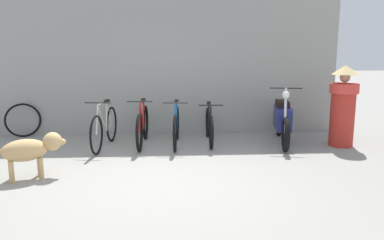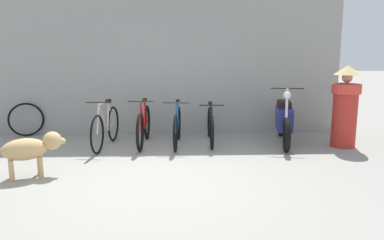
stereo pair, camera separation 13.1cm
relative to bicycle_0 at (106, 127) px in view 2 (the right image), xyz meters
The scene contains 10 objects.
ground_plane 2.23m from the bicycle_0, 63.14° to the right, with size 60.00×60.00×0.00m, color gray.
shop_wall_back 2.00m from the bicycle_0, 51.15° to the left, with size 7.76×0.20×3.19m.
bicycle_0 is the anchor object (origin of this frame).
bicycle_1 0.71m from the bicycle_0, 11.77° to the left, with size 0.46×1.69×0.90m.
bicycle_2 1.34m from the bicycle_0, ahead, with size 0.46×1.65×0.88m.
bicycle_3 2.01m from the bicycle_0, ahead, with size 0.46×1.64×0.81m.
motorcycle 3.41m from the bicycle_0, ahead, with size 0.60×1.93×1.13m.
stray_dog 1.86m from the bicycle_0, 113.25° to the right, with size 1.04×0.60×0.64m.
person_in_robes 4.49m from the bicycle_0, ahead, with size 0.71×0.71×1.53m.
spare_tire_left 2.09m from the bicycle_0, 152.24° to the left, with size 0.68×0.31×0.72m.
Camera 2 is at (0.34, -4.97, 1.77)m, focal length 35.00 mm.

